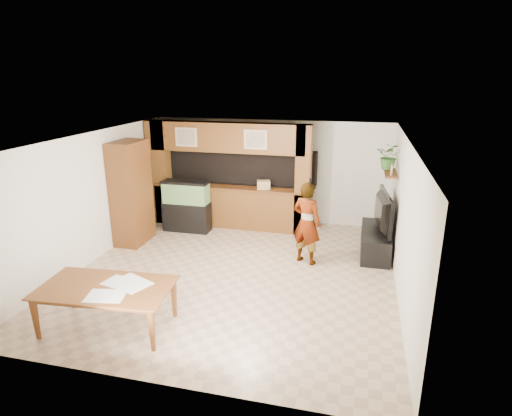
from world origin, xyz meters
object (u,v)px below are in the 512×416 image
(pantry_cabinet, at_px, (131,193))
(aquarium, at_px, (187,207))
(television, at_px, (378,211))
(person, at_px, (307,223))
(dining_table, at_px, (107,308))

(pantry_cabinet, distance_m, aquarium, 1.42)
(aquarium, height_order, television, television)
(television, relative_size, person, 0.85)
(aquarium, distance_m, person, 3.28)
(person, bearing_deg, dining_table, 73.25)
(television, bearing_deg, person, 113.53)
(person, xyz_separation_m, dining_table, (-2.59, -3.10, -0.50))
(television, relative_size, dining_table, 0.73)
(aquarium, bearing_deg, pantry_cabinet, -133.57)
(dining_table, bearing_deg, aquarium, 91.58)
(pantry_cabinet, relative_size, television, 1.61)
(aquarium, height_order, person, person)
(pantry_cabinet, bearing_deg, person, -2.94)
(person, bearing_deg, aquarium, 2.47)
(person, height_order, dining_table, person)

